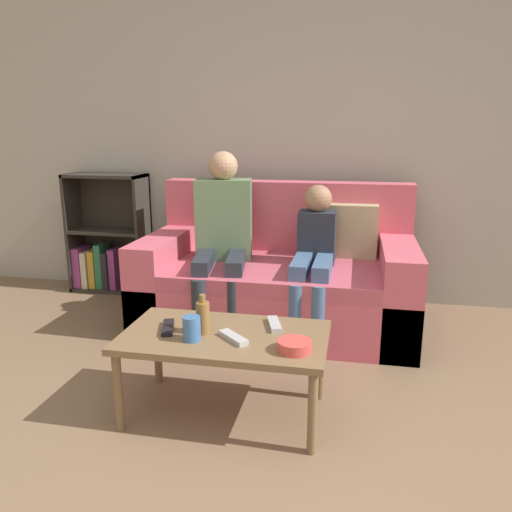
{
  "coord_description": "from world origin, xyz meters",
  "views": [
    {
      "loc": [
        0.38,
        -1.16,
        1.27
      ],
      "look_at": [
        -0.14,
        1.41,
        0.62
      ],
      "focal_mm": 35.0,
      "sensor_mm": 36.0,
      "label": 1
    }
  ],
  "objects_px": {
    "person_adult": "(223,229)",
    "tv_remote_1": "(168,327)",
    "bookshelf": "(107,244)",
    "coffee_table": "(225,343)",
    "cup_near": "(192,328)",
    "snack_bowl": "(295,346)",
    "person_child": "(314,252)",
    "tv_remote_2": "(274,324)",
    "bottle": "(203,317)",
    "couch": "(279,280)",
    "tv_remote_0": "(233,338)"
  },
  "relations": [
    {
      "from": "tv_remote_1",
      "to": "snack_bowl",
      "type": "xyz_separation_m",
      "value": [
        0.59,
        -0.11,
        0.01
      ]
    },
    {
      "from": "tv_remote_0",
      "to": "bottle",
      "type": "distance_m",
      "value": 0.17
    },
    {
      "from": "couch",
      "to": "coffee_table",
      "type": "xyz_separation_m",
      "value": [
        -0.07,
        -1.18,
        0.05
      ]
    },
    {
      "from": "person_child",
      "to": "cup_near",
      "type": "xyz_separation_m",
      "value": [
        -0.43,
        -1.12,
        -0.09
      ]
    },
    {
      "from": "bookshelf",
      "to": "coffee_table",
      "type": "xyz_separation_m",
      "value": [
        1.43,
        -1.65,
        -0.02
      ]
    },
    {
      "from": "person_adult",
      "to": "cup_near",
      "type": "relative_size",
      "value": 10.62
    },
    {
      "from": "person_adult",
      "to": "tv_remote_1",
      "type": "height_order",
      "value": "person_adult"
    },
    {
      "from": "couch",
      "to": "tv_remote_2",
      "type": "distance_m",
      "value": 1.06
    },
    {
      "from": "bookshelf",
      "to": "bottle",
      "type": "bearing_deg",
      "value": -51.14
    },
    {
      "from": "tv_remote_0",
      "to": "coffee_table",
      "type": "bearing_deg",
      "value": 87.03
    },
    {
      "from": "bookshelf",
      "to": "snack_bowl",
      "type": "height_order",
      "value": "bookshelf"
    },
    {
      "from": "tv_remote_0",
      "to": "cup_near",
      "type": "bearing_deg",
      "value": 145.13
    },
    {
      "from": "person_adult",
      "to": "snack_bowl",
      "type": "height_order",
      "value": "person_adult"
    },
    {
      "from": "tv_remote_0",
      "to": "snack_bowl",
      "type": "relative_size",
      "value": 1.09
    },
    {
      "from": "snack_bowl",
      "to": "person_adult",
      "type": "bearing_deg",
      "value": 117.67
    },
    {
      "from": "person_adult",
      "to": "coffee_table",
      "type": "bearing_deg",
      "value": -83.74
    },
    {
      "from": "cup_near",
      "to": "tv_remote_0",
      "type": "xyz_separation_m",
      "value": [
        0.17,
        0.04,
        -0.04
      ]
    },
    {
      "from": "bookshelf",
      "to": "person_adult",
      "type": "relative_size",
      "value": 0.82
    },
    {
      "from": "person_adult",
      "to": "tv_remote_1",
      "type": "xyz_separation_m",
      "value": [
        0.03,
        -1.08,
        -0.25
      ]
    },
    {
      "from": "couch",
      "to": "tv_remote_0",
      "type": "bearing_deg",
      "value": -90.55
    },
    {
      "from": "bookshelf",
      "to": "bottle",
      "type": "height_order",
      "value": "bookshelf"
    },
    {
      "from": "bookshelf",
      "to": "person_child",
      "type": "bearing_deg",
      "value": -19.76
    },
    {
      "from": "tv_remote_2",
      "to": "couch",
      "type": "bearing_deg",
      "value": 80.36
    },
    {
      "from": "tv_remote_2",
      "to": "snack_bowl",
      "type": "relative_size",
      "value": 1.22
    },
    {
      "from": "coffee_table",
      "to": "tv_remote_1",
      "type": "distance_m",
      "value": 0.27
    },
    {
      "from": "cup_near",
      "to": "tv_remote_2",
      "type": "height_order",
      "value": "cup_near"
    },
    {
      "from": "tv_remote_1",
      "to": "tv_remote_2",
      "type": "height_order",
      "value": "same"
    },
    {
      "from": "coffee_table",
      "to": "bookshelf",
      "type": "bearing_deg",
      "value": 130.97
    },
    {
      "from": "cup_near",
      "to": "bottle",
      "type": "relative_size",
      "value": 0.6
    },
    {
      "from": "tv_remote_2",
      "to": "tv_remote_1",
      "type": "bearing_deg",
      "value": 178.86
    },
    {
      "from": "person_child",
      "to": "tv_remote_2",
      "type": "bearing_deg",
      "value": -95.84
    },
    {
      "from": "cup_near",
      "to": "person_child",
      "type": "bearing_deg",
      "value": 69.03
    },
    {
      "from": "person_child",
      "to": "cup_near",
      "type": "height_order",
      "value": "person_child"
    },
    {
      "from": "coffee_table",
      "to": "person_child",
      "type": "bearing_deg",
      "value": 73.24
    },
    {
      "from": "bottle",
      "to": "person_adult",
      "type": "bearing_deg",
      "value": 100.42
    },
    {
      "from": "couch",
      "to": "bookshelf",
      "type": "xyz_separation_m",
      "value": [
        -1.5,
        0.47,
        0.08
      ]
    },
    {
      "from": "person_child",
      "to": "cup_near",
      "type": "bearing_deg",
      "value": -110.18
    },
    {
      "from": "bookshelf",
      "to": "coffee_table",
      "type": "relative_size",
      "value": 1.03
    },
    {
      "from": "person_adult",
      "to": "snack_bowl",
      "type": "relative_size",
      "value": 7.94
    },
    {
      "from": "bookshelf",
      "to": "tv_remote_2",
      "type": "height_order",
      "value": "bookshelf"
    },
    {
      "from": "couch",
      "to": "tv_remote_1",
      "type": "xyz_separation_m",
      "value": [
        -0.33,
        -1.18,
        0.11
      ]
    },
    {
      "from": "person_adult",
      "to": "person_child",
      "type": "height_order",
      "value": "person_adult"
    },
    {
      "from": "person_adult",
      "to": "person_child",
      "type": "xyz_separation_m",
      "value": [
        0.6,
        -0.05,
        -0.12
      ]
    },
    {
      "from": "bottle",
      "to": "couch",
      "type": "bearing_deg",
      "value": 82.2
    },
    {
      "from": "person_child",
      "to": "cup_near",
      "type": "distance_m",
      "value": 1.2
    },
    {
      "from": "snack_bowl",
      "to": "bottle",
      "type": "bearing_deg",
      "value": 165.99
    },
    {
      "from": "person_adult",
      "to": "couch",
      "type": "bearing_deg",
      "value": 6.66
    },
    {
      "from": "tv_remote_2",
      "to": "bottle",
      "type": "xyz_separation_m",
      "value": [
        -0.3,
        -0.14,
        0.07
      ]
    },
    {
      "from": "cup_near",
      "to": "bottle",
      "type": "distance_m",
      "value": 0.09
    },
    {
      "from": "coffee_table",
      "to": "tv_remote_2",
      "type": "distance_m",
      "value": 0.25
    }
  ]
}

